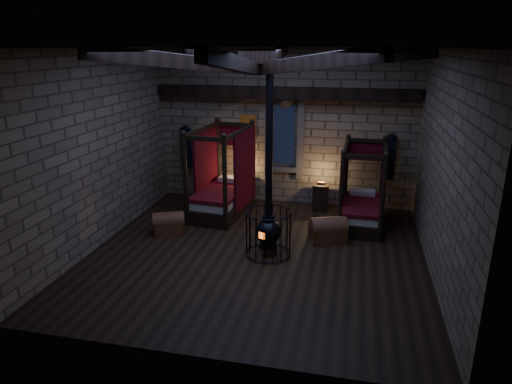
% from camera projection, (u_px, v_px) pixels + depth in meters
% --- Properties ---
extents(room, '(7.02, 7.02, 4.29)m').
position_uv_depth(room, '(258.00, 73.00, 8.69)').
color(room, black).
rests_on(room, ground).
extents(bed_left, '(1.34, 2.25, 2.25)m').
position_uv_depth(bed_left, '(223.00, 192.00, 11.98)').
color(bed_left, black).
rests_on(bed_left, ground).
extents(bed_right, '(1.07, 1.94, 1.99)m').
position_uv_depth(bed_right, '(361.00, 206.00, 11.18)').
color(bed_right, black).
rests_on(bed_right, ground).
extents(trunk_left, '(0.84, 0.71, 0.53)m').
position_uv_depth(trunk_left, '(169.00, 224.00, 10.74)').
color(trunk_left, brown).
rests_on(trunk_left, ground).
extents(trunk_right, '(0.92, 0.76, 0.59)m').
position_uv_depth(trunk_right, '(328.00, 230.00, 10.29)').
color(trunk_right, brown).
rests_on(trunk_right, ground).
extents(nightstand_left, '(0.57, 0.55, 0.95)m').
position_uv_depth(nightstand_left, '(245.00, 190.00, 12.71)').
color(nightstand_left, black).
rests_on(nightstand_left, ground).
extents(nightstand_right, '(0.45, 0.43, 0.78)m').
position_uv_depth(nightstand_right, '(321.00, 197.00, 12.22)').
color(nightstand_right, black).
rests_on(nightstand_right, ground).
extents(stove, '(0.96, 0.96, 4.05)m').
position_uv_depth(stove, '(268.00, 228.00, 9.51)').
color(stove, black).
rests_on(stove, ground).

